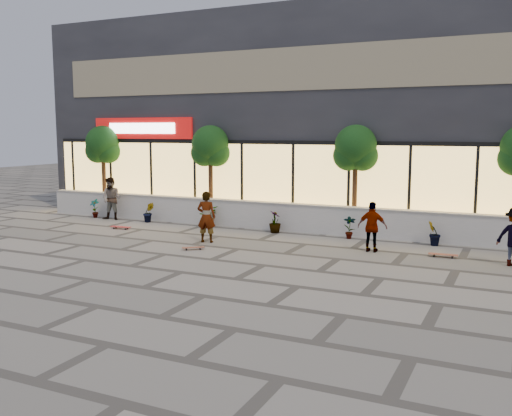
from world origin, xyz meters
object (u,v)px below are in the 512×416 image
at_px(skater_left, 111,199).
at_px(tree_mideast, 356,151).
at_px(skater_right_near, 372,227).
at_px(skateboard_center, 193,248).
at_px(skateboard_right_near, 443,255).
at_px(tree_midwest, 210,148).
at_px(tree_west, 103,147).
at_px(skater_center, 206,217).
at_px(skateboard_left, 121,227).

bearing_deg(skater_left, tree_mideast, -2.04).
relative_size(skater_right_near, skateboard_center, 2.35).
height_order(skateboard_center, skateboard_right_near, skateboard_right_near).
bearing_deg(tree_midwest, tree_west, 180.00).
height_order(skater_left, skater_right_near, skater_left).
distance_m(tree_midwest, tree_mideast, 6.00).
xyz_separation_m(tree_mideast, skater_center, (-3.95, -3.88, -2.13)).
distance_m(tree_mideast, skater_left, 10.27).
relative_size(tree_mideast, skater_center, 2.28).
height_order(tree_mideast, skater_right_near, tree_mideast).
xyz_separation_m(tree_midwest, skateboard_right_near, (9.51, -2.90, -2.90)).
bearing_deg(tree_mideast, tree_west, 180.00).
height_order(skater_left, skateboard_left, skater_left).
bearing_deg(tree_midwest, skater_center, -62.15).
height_order(tree_midwest, tree_mideast, same).
bearing_deg(skater_right_near, tree_midwest, -22.39).
distance_m(tree_west, skateboard_right_near, 15.56).
bearing_deg(skateboard_left, skater_right_near, -5.31).
relative_size(skateboard_left, skateboard_right_near, 0.98).
xyz_separation_m(tree_west, tree_midwest, (5.50, 0.00, 0.00)).
distance_m(tree_mideast, skateboard_left, 9.21).
distance_m(tree_mideast, skater_center, 5.93).
height_order(tree_midwest, skater_center, tree_midwest).
xyz_separation_m(skateboard_left, skateboard_right_near, (11.69, 0.17, 0.00)).
bearing_deg(skater_left, skater_right_near, -18.23).
xyz_separation_m(tree_mideast, skater_right_near, (1.42, -3.04, -2.21)).
bearing_deg(skateboard_right_near, tree_west, 165.57).
bearing_deg(skateboard_right_near, skater_right_near, -179.77).
bearing_deg(skater_right_near, skater_left, -8.32).
height_order(tree_west, skater_right_near, tree_west).
bearing_deg(tree_west, skateboard_left, -42.75).
relative_size(tree_midwest, skateboard_left, 4.70).
height_order(skater_right_near, skateboard_center, skater_right_near).
relative_size(tree_mideast, skater_left, 2.21).
relative_size(tree_west, skateboard_center, 5.93).
xyz_separation_m(tree_west, skateboard_center, (7.79, -5.12, -2.92)).
distance_m(skater_left, skateboard_right_near, 13.58).
height_order(skater_right_near, skateboard_left, skater_right_near).
xyz_separation_m(tree_west, skater_center, (7.55, -3.88, -2.13)).
bearing_deg(skateboard_left, tree_west, 131.76).
bearing_deg(skater_right_near, skateboard_left, 0.05).
xyz_separation_m(tree_mideast, skateboard_right_near, (3.51, -2.90, -2.90)).
bearing_deg(skateboard_right_near, tree_mideast, 136.94).
distance_m(skateboard_center, skateboard_right_near, 7.55).
relative_size(skater_center, skater_left, 0.97).
relative_size(tree_midwest, skater_center, 2.28).
bearing_deg(skateboard_center, skateboard_right_near, -20.71).
bearing_deg(skateboard_right_near, skateboard_center, -166.41).
distance_m(tree_midwest, skater_right_near, 8.32).
xyz_separation_m(tree_mideast, skater_left, (-9.96, -1.40, -2.10)).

